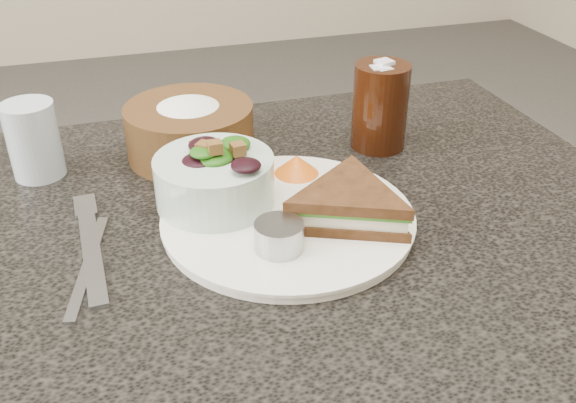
{
  "coord_description": "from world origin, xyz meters",
  "views": [
    {
      "loc": [
        -0.13,
        -0.61,
        1.16
      ],
      "look_at": [
        0.05,
        -0.01,
        0.78
      ],
      "focal_mm": 40.0,
      "sensor_mm": 36.0,
      "label": 1
    }
  ],
  "objects_px": {
    "sandwich": "(349,204)",
    "salad_bowl": "(214,172)",
    "dinner_plate": "(288,219)",
    "bread_basket": "(189,122)",
    "water_glass": "(34,140)",
    "dressing_ramekin": "(279,236)",
    "cola_glass": "(380,102)"
  },
  "relations": [
    {
      "from": "dressing_ramekin",
      "to": "cola_glass",
      "type": "height_order",
      "value": "cola_glass"
    },
    {
      "from": "bread_basket",
      "to": "cola_glass",
      "type": "bearing_deg",
      "value": -10.67
    },
    {
      "from": "dressing_ramekin",
      "to": "dinner_plate",
      "type": "bearing_deg",
      "value": 65.16
    },
    {
      "from": "bread_basket",
      "to": "water_glass",
      "type": "xyz_separation_m",
      "value": [
        -0.2,
        0.0,
        0.0
      ]
    },
    {
      "from": "cola_glass",
      "to": "dressing_ramekin",
      "type": "bearing_deg",
      "value": -133.68
    },
    {
      "from": "sandwich",
      "to": "water_glass",
      "type": "bearing_deg",
      "value": 168.35
    },
    {
      "from": "sandwich",
      "to": "dinner_plate",
      "type": "bearing_deg",
      "value": 176.3
    },
    {
      "from": "salad_bowl",
      "to": "water_glass",
      "type": "distance_m",
      "value": 0.26
    },
    {
      "from": "bread_basket",
      "to": "cola_glass",
      "type": "xyz_separation_m",
      "value": [
        0.26,
        -0.05,
        0.02
      ]
    },
    {
      "from": "salad_bowl",
      "to": "water_glass",
      "type": "bearing_deg",
      "value": 142.17
    },
    {
      "from": "dinner_plate",
      "to": "sandwich",
      "type": "distance_m",
      "value": 0.07
    },
    {
      "from": "sandwich",
      "to": "dressing_ramekin",
      "type": "xyz_separation_m",
      "value": [
        -0.09,
        -0.03,
        -0.01
      ]
    },
    {
      "from": "dinner_plate",
      "to": "bread_basket",
      "type": "bearing_deg",
      "value": 110.25
    },
    {
      "from": "bread_basket",
      "to": "dinner_plate",
      "type": "bearing_deg",
      "value": -69.75
    },
    {
      "from": "sandwich",
      "to": "salad_bowl",
      "type": "height_order",
      "value": "salad_bowl"
    },
    {
      "from": "cola_glass",
      "to": "water_glass",
      "type": "xyz_separation_m",
      "value": [
        -0.46,
        0.05,
        -0.02
      ]
    },
    {
      "from": "bread_basket",
      "to": "cola_glass",
      "type": "distance_m",
      "value": 0.26
    },
    {
      "from": "dinner_plate",
      "to": "dressing_ramekin",
      "type": "bearing_deg",
      "value": -114.84
    },
    {
      "from": "dinner_plate",
      "to": "salad_bowl",
      "type": "height_order",
      "value": "salad_bowl"
    },
    {
      "from": "water_glass",
      "to": "cola_glass",
      "type": "bearing_deg",
      "value": -6.23
    },
    {
      "from": "dinner_plate",
      "to": "sandwich",
      "type": "relative_size",
      "value": 1.8
    },
    {
      "from": "sandwich",
      "to": "bread_basket",
      "type": "distance_m",
      "value": 0.28
    },
    {
      "from": "sandwich",
      "to": "dressing_ramekin",
      "type": "height_order",
      "value": "sandwich"
    },
    {
      "from": "sandwich",
      "to": "cola_glass",
      "type": "height_order",
      "value": "cola_glass"
    },
    {
      "from": "salad_bowl",
      "to": "sandwich",
      "type": "bearing_deg",
      "value": -31.67
    },
    {
      "from": "bread_basket",
      "to": "cola_glass",
      "type": "height_order",
      "value": "cola_glass"
    },
    {
      "from": "cola_glass",
      "to": "salad_bowl",
      "type": "bearing_deg",
      "value": -157.18
    },
    {
      "from": "bread_basket",
      "to": "salad_bowl",
      "type": "bearing_deg",
      "value": -88.91
    },
    {
      "from": "sandwich",
      "to": "salad_bowl",
      "type": "bearing_deg",
      "value": 172.16
    },
    {
      "from": "dinner_plate",
      "to": "bread_basket",
      "type": "xyz_separation_m",
      "value": [
        -0.08,
        0.21,
        0.04
      ]
    },
    {
      "from": "dinner_plate",
      "to": "water_glass",
      "type": "relative_size",
      "value": 2.89
    },
    {
      "from": "dressing_ramekin",
      "to": "sandwich",
      "type": "bearing_deg",
      "value": 18.5
    }
  ]
}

